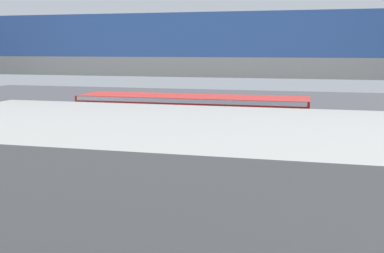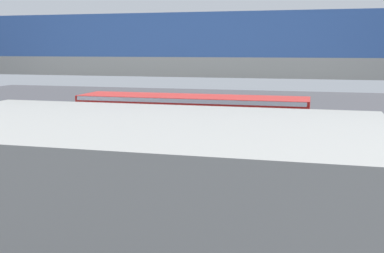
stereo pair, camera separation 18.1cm
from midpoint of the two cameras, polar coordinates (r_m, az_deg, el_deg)
ground at (r=23.48m, az=2.33°, el=-4.11°), size 80.00×80.00×0.00m
city_bus at (r=23.68m, az=-0.27°, el=0.67°), size 11.54×2.85×3.15m
parked_van at (r=21.84m, az=-16.42°, el=-2.35°), size 4.80×2.17×2.05m
pedestrian at (r=25.65m, az=17.57°, el=-1.36°), size 0.38×0.38×1.79m
traffic_sign at (r=27.72m, az=-2.85°, el=1.96°), size 0.08×0.60×2.80m
lane_dash_leftmost at (r=26.24m, az=21.19°, el=-3.29°), size 2.00×0.20×0.01m
lane_dash_left at (r=26.04m, az=12.42°, el=-2.96°), size 2.00×0.20×0.01m
lane_dash_centre at (r=26.45m, az=3.73°, el=-2.56°), size 2.00×0.20×0.01m
lane_dash_right at (r=27.45m, az=-4.51°, el=-2.13°), size 2.00×0.20×0.01m
lane_dash_rightmost at (r=28.97m, az=-12.03°, el=-1.70°), size 2.00×0.20×0.01m
pedestrian_overpass at (r=13.63m, az=-5.95°, el=6.06°), size 28.77×2.60×6.39m
station_building at (r=9.21m, az=-6.32°, el=-12.32°), size 9.00×5.04×4.20m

